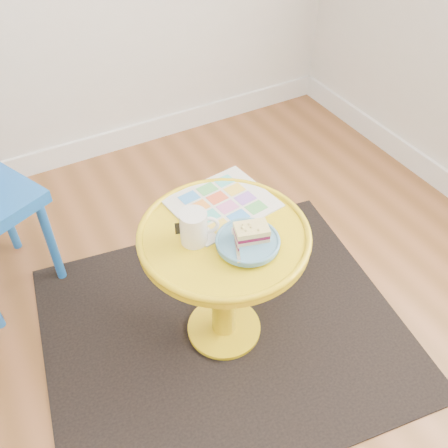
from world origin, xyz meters
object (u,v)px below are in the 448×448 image
plate (248,242)px  newspaper (222,203)px  mug (194,227)px  side_table (224,265)px

plate → newspaper: bearing=82.2°
mug → newspaper: bearing=58.4°
newspaper → mug: size_ratio=2.74×
mug → plate: bearing=-15.1°
newspaper → plate: bearing=-105.5°
newspaper → mug: 0.20m
newspaper → plate: (-0.03, -0.21, 0.02)m
side_table → newspaper: newspaper is taller
side_table → mug: (-0.09, 0.02, 0.20)m
newspaper → plate: 0.21m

